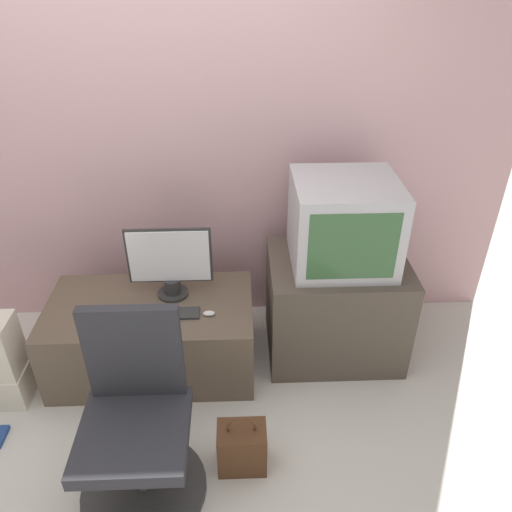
{
  "coord_description": "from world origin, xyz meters",
  "views": [
    {
      "loc": [
        0.47,
        -1.6,
        2.25
      ],
      "look_at": [
        0.57,
        0.85,
        0.72
      ],
      "focal_mm": 35.0,
      "sensor_mm": 36.0,
      "label": 1
    }
  ],
  "objects": [
    {
      "name": "crt_tv",
      "position": [
        1.06,
        0.87,
        0.91
      ],
      "size": [
        0.58,
        0.55,
        0.5
      ],
      "color": "#B7B7BC",
      "rests_on": "side_stand"
    },
    {
      "name": "side_stand",
      "position": [
        1.06,
        0.86,
        0.33
      ],
      "size": [
        0.82,
        0.63,
        0.66
      ],
      "color": "#4C4238",
      "rests_on": "ground_plane"
    },
    {
      "name": "office_chair",
      "position": [
        -0.01,
        -0.07,
        0.38
      ],
      "size": [
        0.6,
        0.6,
        0.95
      ],
      "color": "#333333",
      "rests_on": "ground_plane"
    },
    {
      "name": "wall_back",
      "position": [
        0.0,
        1.32,
        1.3
      ],
      "size": [
        4.4,
        0.05,
        2.6
      ],
      "color": "#CC9EA3",
      "rests_on": "ground_plane"
    },
    {
      "name": "ground_plane",
      "position": [
        0.0,
        0.0,
        0.0
      ],
      "size": [
        12.0,
        12.0,
        0.0
      ],
      "primitive_type": "plane",
      "color": "beige"
    },
    {
      "name": "keyboard",
      "position": [
        0.08,
        0.64,
        0.48
      ],
      "size": [
        0.31,
        0.1,
        0.01
      ],
      "color": "#2D2D2D",
      "rests_on": "desk"
    },
    {
      "name": "desk",
      "position": [
        -0.07,
        0.74,
        0.24
      ],
      "size": [
        1.2,
        0.65,
        0.47
      ],
      "color": "brown",
      "rests_on": "ground_plane"
    },
    {
      "name": "handbag",
      "position": [
        0.46,
        0.0,
        0.13
      ],
      "size": [
        0.24,
        0.17,
        0.35
      ],
      "color": "#4C2D19",
      "rests_on": "ground_plane"
    },
    {
      "name": "main_monitor",
      "position": [
        0.07,
        0.84,
        0.7
      ],
      "size": [
        0.49,
        0.18,
        0.45
      ],
      "color": "#2D2D2D",
      "rests_on": "desk"
    },
    {
      "name": "cardboard_box_lower",
      "position": [
        -0.88,
        0.51,
        0.1
      ],
      "size": [
        0.26,
        0.24,
        0.21
      ],
      "color": "beige",
      "rests_on": "ground_plane"
    },
    {
      "name": "mouse",
      "position": [
        0.29,
        0.63,
        0.48
      ],
      "size": [
        0.07,
        0.04,
        0.02
      ],
      "color": "silver",
      "rests_on": "desk"
    }
  ]
}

